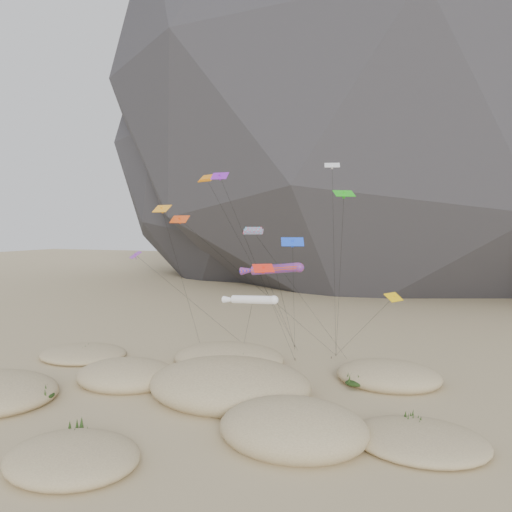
# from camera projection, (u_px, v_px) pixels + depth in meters

# --- Properties ---
(ground) EXTENTS (500.00, 500.00, 0.00)m
(ground) POSITION_uv_depth(u_px,v_px,m) (188.00, 412.00, 44.92)
(ground) COLOR #CCB789
(ground) RESTS_ON ground
(rock_headland) EXTENTS (226.37, 148.64, 177.50)m
(rock_headland) POSITION_uv_depth(u_px,v_px,m) (398.00, 39.00, 148.84)
(rock_headland) COLOR black
(rock_headland) RESTS_ON ground
(dunes) EXTENTS (52.46, 37.45, 4.55)m
(dunes) POSITION_uv_depth(u_px,v_px,m) (198.00, 386.00, 49.67)
(dunes) COLOR #CCB789
(dunes) RESTS_ON ground
(dune_grass) EXTENTS (42.40, 26.80, 1.54)m
(dune_grass) POSITION_uv_depth(u_px,v_px,m) (203.00, 390.00, 48.41)
(dune_grass) COLOR black
(dune_grass) RESTS_ON ground
(kite_stakes) EXTENTS (22.85, 6.60, 0.30)m
(kite_stakes) POSITION_uv_depth(u_px,v_px,m) (289.00, 353.00, 65.08)
(kite_stakes) COLOR #3F2D1E
(kite_stakes) RESTS_ON ground
(rainbow_tube_kite) EXTENTS (7.31, 13.34, 12.89)m
(rainbow_tube_kite) POSITION_uv_depth(u_px,v_px,m) (273.00, 269.00, 54.31)
(rainbow_tube_kite) COLOR #DF4717
(rainbow_tube_kite) RESTS_ON ground
(white_tube_kite) EXTENTS (9.87, 14.84, 10.01)m
(white_tube_kite) POSITION_uv_depth(u_px,v_px,m) (251.00, 300.00, 50.31)
(white_tube_kite) COLOR white
(white_tube_kite) RESTS_ON ground
(orange_parafoil) EXTENTS (10.69, 9.38, 23.12)m
(orange_parafoil) POSITION_uv_depth(u_px,v_px,m) (208.00, 181.00, 61.53)
(orange_parafoil) COLOR orange
(orange_parafoil) RESTS_ON ground
(multi_parafoil) EXTENTS (8.56, 14.20, 16.67)m
(multi_parafoil) POSITION_uv_depth(u_px,v_px,m) (255.00, 233.00, 52.38)
(multi_parafoil) COLOR red
(multi_parafoil) RESTS_ON ground
(delta_kites) EXTENTS (30.49, 23.18, 23.97)m
(delta_kites) POSITION_uv_depth(u_px,v_px,m) (252.00, 231.00, 52.51)
(delta_kites) COLOR red
(delta_kites) RESTS_ON ground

